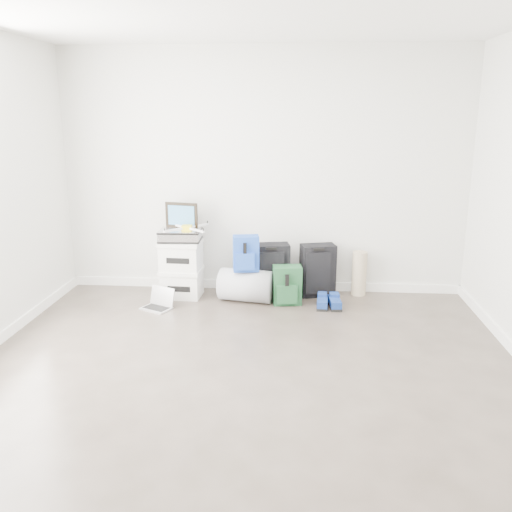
# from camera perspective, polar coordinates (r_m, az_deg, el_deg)

# --- Properties ---
(ground) EXTENTS (5.00, 5.00, 0.00)m
(ground) POSITION_cam_1_polar(r_m,az_deg,el_deg) (4.07, -1.63, -14.61)
(ground) COLOR #39312A
(ground) RESTS_ON ground
(room_envelope) EXTENTS (4.52, 5.02, 2.71)m
(room_envelope) POSITION_cam_1_polar(r_m,az_deg,el_deg) (3.57, -1.80, 10.38)
(room_envelope) COLOR silver
(room_envelope) RESTS_ON ground
(boxes_stack) EXTENTS (0.46, 0.38, 0.64)m
(boxes_stack) POSITION_cam_1_polar(r_m,az_deg,el_deg) (6.06, -7.85, -1.33)
(boxes_stack) COLOR silver
(boxes_stack) RESTS_ON ground
(briefcase) EXTENTS (0.45, 0.34, 0.13)m
(briefcase) POSITION_cam_1_polar(r_m,az_deg,el_deg) (5.97, -7.98, 2.17)
(briefcase) COLOR #B2B2B7
(briefcase) RESTS_ON boxes_stack
(painting) EXTENTS (0.37, 0.10, 0.28)m
(painting) POSITION_cam_1_polar(r_m,az_deg,el_deg) (6.02, -7.85, 4.27)
(painting) COLOR black
(painting) RESTS_ON briefcase
(drone) EXTENTS (0.46, 0.46, 0.05)m
(drone) POSITION_cam_1_polar(r_m,az_deg,el_deg) (5.91, -7.29, 2.97)
(drone) COLOR yellow
(drone) RESTS_ON briefcase
(duffel_bag) EXTENTS (0.63, 0.46, 0.35)m
(duffel_bag) POSITION_cam_1_polar(r_m,az_deg,el_deg) (5.90, -1.03, -3.12)
(duffel_bag) COLOR gray
(duffel_bag) RESTS_ON ground
(blue_backpack) EXTENTS (0.30, 0.24, 0.38)m
(blue_backpack) POSITION_cam_1_polar(r_m,az_deg,el_deg) (5.77, -1.08, 0.20)
(blue_backpack) COLOR #183AA1
(blue_backpack) RESTS_ON duffel_bag
(large_suitcase) EXTENTS (0.42, 0.31, 0.60)m
(large_suitcase) POSITION_cam_1_polar(r_m,az_deg,el_deg) (6.01, 1.63, -1.55)
(large_suitcase) COLOR black
(large_suitcase) RESTS_ON ground
(green_backpack) EXTENTS (0.32, 0.26, 0.42)m
(green_backpack) POSITION_cam_1_polar(r_m,az_deg,el_deg) (5.81, 3.30, -3.17)
(green_backpack) COLOR #153A22
(green_backpack) RESTS_ON ground
(carry_on) EXTENTS (0.41, 0.32, 0.59)m
(carry_on) POSITION_cam_1_polar(r_m,az_deg,el_deg) (6.08, 6.51, -1.52)
(carry_on) COLOR black
(carry_on) RESTS_ON ground
(shoes) EXTENTS (0.27, 0.30, 0.10)m
(shoes) POSITION_cam_1_polar(r_m,az_deg,el_deg) (5.80, 7.65, -4.92)
(shoes) COLOR black
(shoes) RESTS_ON ground
(rolled_rug) EXTENTS (0.16, 0.16, 0.50)m
(rolled_rug) POSITION_cam_1_polar(r_m,az_deg,el_deg) (6.19, 10.81, -1.81)
(rolled_rug) COLOR tan
(rolled_rug) RESTS_ON ground
(laptop) EXTENTS (0.37, 0.33, 0.21)m
(laptop) POSITION_cam_1_polar(r_m,az_deg,el_deg) (5.82, -10.20, -4.91)
(laptop) COLOR silver
(laptop) RESTS_ON ground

